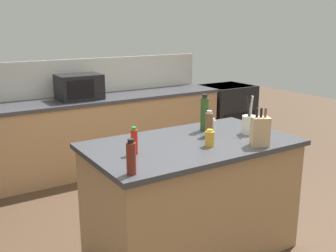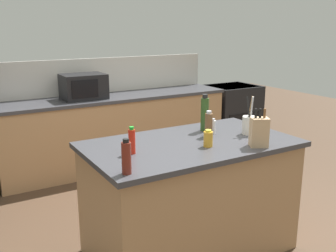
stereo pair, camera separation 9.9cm
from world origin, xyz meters
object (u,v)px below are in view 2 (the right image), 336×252
Objects in this scene: utensil_crock at (249,124)px; honey_jar at (208,139)px; salt_shaker at (213,127)px; vinegar_bottle at (126,157)px; microwave at (84,86)px; olive_oil_bottle at (205,114)px; hot_sauce_bottle at (132,141)px; knife_block at (259,132)px; range_oven at (231,114)px; pepper_grinder at (209,124)px.

utensil_crock is 2.46× the size of honey_jar.
vinegar_bottle is at bearing -155.16° from salt_shaker.
utensil_crock is at bearing 13.56° from vinegar_bottle.
olive_oil_bottle is at bearing -78.46° from microwave.
microwave reaches higher than honey_jar.
hot_sauce_bottle is at bearing -100.32° from microwave.
knife_block is at bearing -29.85° from honey_jar.
range_oven is at bearing 47.17° from honey_jar.
honey_jar is at bearing -86.21° from microwave.
utensil_crock reaches higher than vinegar_bottle.
pepper_grinder is (-0.16, 0.41, -0.01)m from knife_block.
salt_shaker is 0.15m from olive_oil_bottle.
hot_sauce_bottle is at bearing -162.81° from olive_oil_bottle.
knife_block is 2.21× the size of salt_shaker.
pepper_grinder is at bearing 160.85° from utensil_crock.
utensil_crock is 1.01× the size of olive_oil_bottle.
honey_jar is 0.36m from salt_shaker.
microwave is at bearing 180.00° from range_oven.
knife_block is 1.47× the size of hot_sauce_bottle.
pepper_grinder is (0.33, -2.14, -0.05)m from microwave.
salt_shaker is (-0.26, 0.16, -0.02)m from utensil_crock.
microwave is at bearing 129.22° from knife_block.
microwave is 1.64× the size of olive_oil_bottle.
utensil_crock reaches higher than hot_sauce_bottle.
utensil_crock is 0.35m from pepper_grinder.
microwave is 2.26m from hot_sauce_bottle.
microwave reaches higher than salt_shaker.
salt_shaker is at bearing 148.42° from utensil_crock.
hot_sauce_bottle is 0.85m from olive_oil_bottle.
pepper_grinder is (-0.08, -0.16, -0.05)m from olive_oil_bottle.
utensil_crock reaches higher than honey_jar.
utensil_crock is 0.31m from salt_shaker.
microwave is at bearing 93.79° from honey_jar.
microwave is at bearing 106.31° from utensil_crock.
range_oven is 3.17× the size of knife_block.
pepper_grinder is at bearing -149.61° from salt_shaker.
olive_oil_bottle reaches higher than hot_sauce_bottle.
knife_block is 2.23× the size of honey_jar.
utensil_crock is 1.43× the size of vinegar_bottle.
hot_sauce_bottle is at bearing -173.37° from pepper_grinder.
knife_block reaches higher than hot_sauce_bottle.
salt_shaker is at bearing 24.84° from vinegar_bottle.
honey_jar is at bearing -122.27° from olive_oil_bottle.
vinegar_bottle is at bearing -149.77° from olive_oil_bottle.
olive_oil_bottle is (-1.94, -1.97, 0.62)m from range_oven.
vinegar_bottle is at bearing -155.63° from pepper_grinder.
range_oven is at bearing 46.61° from pepper_grinder.
knife_block reaches higher than pepper_grinder.
hot_sauce_bottle is (-1.06, 0.03, 0.01)m from utensil_crock.
microwave is 2.63m from vinegar_bottle.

